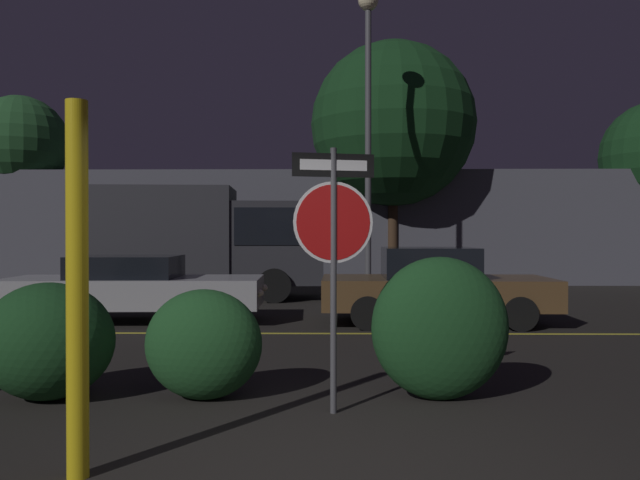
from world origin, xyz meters
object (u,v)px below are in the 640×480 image
at_px(hedge_bush_2, 204,344).
at_px(tree_2, 393,125).
at_px(tree_0, 20,144).
at_px(passing_car_1, 133,288).
at_px(hedge_bush_1, 48,341).
at_px(passing_car_2, 434,286).
at_px(yellow_pole_left, 77,289).
at_px(delivery_truck, 208,238).
at_px(street_lamp, 368,90).
at_px(stop_sign, 333,228).
at_px(hedge_bush_3, 440,328).

distance_m(hedge_bush_2, tree_2, 15.13).
bearing_deg(tree_0, passing_car_1, -54.04).
bearing_deg(tree_0, tree_2, -4.91).
bearing_deg(hedge_bush_1, passing_car_2, 48.52).
relative_size(yellow_pole_left, delivery_truck, 0.42).
relative_size(hedge_bush_2, street_lamp, 0.15).
bearing_deg(hedge_bush_1, tree_0, 117.32).
bearing_deg(stop_sign, passing_car_1, 109.05).
relative_size(yellow_pole_left, tree_0, 0.40).
xyz_separation_m(yellow_pole_left, tree_0, (-8.93, 17.12, 3.49)).
relative_size(stop_sign, delivery_truck, 0.40).
relative_size(hedge_bush_1, street_lamp, 0.17).
bearing_deg(tree_0, stop_sign, -55.45).
relative_size(stop_sign, hedge_bush_3, 1.71).
bearing_deg(hedge_bush_1, delivery_truck, 91.62).
xyz_separation_m(yellow_pole_left, street_lamp, (2.75, 11.68, 4.06)).
relative_size(stop_sign, passing_car_2, 0.57).
xyz_separation_m(hedge_bush_1, street_lamp, (3.87, 9.66, 4.77)).
distance_m(yellow_pole_left, hedge_bush_3, 3.57).
bearing_deg(passing_car_1, yellow_pole_left, 12.93).
xyz_separation_m(stop_sign, passing_car_1, (-3.79, 6.01, -1.09)).
distance_m(passing_car_1, tree_0, 12.49).
relative_size(tree_0, tree_2, 0.82).
distance_m(stop_sign, hedge_bush_1, 3.15).
bearing_deg(delivery_truck, stop_sign, 13.40).
bearing_deg(delivery_truck, hedge_bush_2, 6.98).
xyz_separation_m(hedge_bush_3, tree_0, (-11.79, 15.07, 4.07)).
xyz_separation_m(hedge_bush_3, delivery_truck, (-4.27, 9.83, 0.86)).
bearing_deg(hedge_bush_3, street_lamp, 90.70).
distance_m(hedge_bush_1, street_lamp, 11.45).
height_order(hedge_bush_2, delivery_truck, delivery_truck).
xyz_separation_m(hedge_bush_2, passing_car_2, (3.26, 5.46, 0.14)).
bearing_deg(passing_car_2, stop_sign, -16.99).
height_order(hedge_bush_2, passing_car_2, passing_car_2).
xyz_separation_m(hedge_bush_2, street_lamp, (2.28, 9.63, 4.81)).
bearing_deg(street_lamp, stop_sign, -95.46).
relative_size(yellow_pole_left, hedge_bush_3, 1.79).
relative_size(stop_sign, hedge_bush_1, 1.86).
distance_m(hedge_bush_1, hedge_bush_2, 1.59).
distance_m(hedge_bush_3, passing_car_1, 7.37).
xyz_separation_m(yellow_pole_left, delivery_truck, (-1.40, 11.89, 0.28)).
height_order(stop_sign, passing_car_2, stop_sign).
height_order(stop_sign, hedge_bush_2, stop_sign).
height_order(hedge_bush_3, tree_0, tree_0).
height_order(hedge_bush_1, delivery_truck, delivery_truck).
relative_size(street_lamp, tree_0, 1.22).
bearing_deg(tree_2, passing_car_2, -90.69).
bearing_deg(street_lamp, yellow_pole_left, -103.24).
xyz_separation_m(hedge_bush_1, hedge_bush_2, (1.59, 0.03, -0.03)).
bearing_deg(passing_car_2, tree_2, -179.50).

